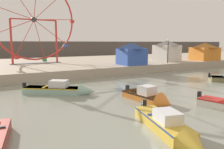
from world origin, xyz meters
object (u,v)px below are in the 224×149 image
(carnival_booth_white_ticket, at_px, (167,50))
(promenade_lamp_near, at_px, (168,47))
(ferris_wheel_red_frame, at_px, (34,21))
(carnival_booth_orange_canopy, at_px, (205,51))
(carnival_booth_blue_tent, at_px, (131,53))
(motorboat_seafoam, at_px, (63,89))
(motorboat_mustard_yellow, at_px, (170,128))
(motorboat_orange_hull, at_px, (150,97))

(carnival_booth_white_ticket, distance_m, promenade_lamp_near, 4.22)
(ferris_wheel_red_frame, height_order, carnival_booth_orange_canopy, ferris_wheel_red_frame)
(carnival_booth_orange_canopy, bearing_deg, ferris_wheel_red_frame, 167.76)
(ferris_wheel_red_frame, distance_m, carnival_booth_orange_canopy, 28.13)
(carnival_booth_blue_tent, relative_size, carnival_booth_white_ticket, 0.92)
(motorboat_seafoam, xyz_separation_m, carnival_booth_white_ticket, (20.92, 10.24, 2.48))
(carnival_booth_orange_canopy, xyz_separation_m, promenade_lamp_near, (-9.38, -0.88, 0.76))
(ferris_wheel_red_frame, relative_size, carnival_booth_orange_canopy, 2.58)
(ferris_wheel_red_frame, distance_m, promenade_lamp_near, 19.77)
(motorboat_mustard_yellow, bearing_deg, motorboat_seafoam, -155.59)
(motorboat_orange_hull, xyz_separation_m, motorboat_seafoam, (-4.51, 5.39, 0.02))
(motorboat_mustard_yellow, xyz_separation_m, ferris_wheel_red_frame, (-0.69, 26.45, 6.78))
(motorboat_mustard_yellow, bearing_deg, carnival_booth_orange_canopy, 140.07)
(carnival_booth_white_ticket, bearing_deg, ferris_wheel_red_frame, 159.51)
(carnival_booth_white_ticket, height_order, promenade_lamp_near, promenade_lamp_near)
(ferris_wheel_red_frame, bearing_deg, carnival_booth_orange_canopy, -17.32)
(motorboat_orange_hull, distance_m, promenade_lamp_near, 18.75)
(carnival_booth_white_ticket, distance_m, carnival_booth_orange_canopy, 6.99)
(carnival_booth_orange_canopy, bearing_deg, motorboat_mustard_yellow, -139.78)
(carnival_booth_orange_canopy, bearing_deg, promenade_lamp_near, -169.55)
(motorboat_mustard_yellow, height_order, ferris_wheel_red_frame, ferris_wheel_red_frame)
(motorboat_mustard_yellow, relative_size, promenade_lamp_near, 1.56)
(motorboat_orange_hull, relative_size, promenade_lamp_near, 1.27)
(motorboat_mustard_yellow, height_order, motorboat_seafoam, motorboat_seafoam)
(motorboat_seafoam, bearing_deg, motorboat_orange_hull, -13.43)
(ferris_wheel_red_frame, bearing_deg, carnival_booth_blue_tent, -36.65)
(motorboat_seafoam, height_order, carnival_booth_orange_canopy, carnival_booth_orange_canopy)
(motorboat_orange_hull, xyz_separation_m, carnival_booth_orange_canopy, (23.02, 13.38, 2.30))
(motorboat_seafoam, height_order, carnival_booth_blue_tent, carnival_booth_blue_tent)
(carnival_booth_white_ticket, bearing_deg, motorboat_seafoam, -157.59)
(motorboat_seafoam, height_order, ferris_wheel_red_frame, ferris_wheel_red_frame)
(motorboat_mustard_yellow, relative_size, carnival_booth_blue_tent, 1.45)
(motorboat_orange_hull, bearing_deg, carnival_booth_white_ticket, 127.97)
(motorboat_orange_hull, relative_size, ferris_wheel_red_frame, 0.37)
(ferris_wheel_red_frame, bearing_deg, motorboat_seafoam, -93.57)
(carnival_booth_orange_canopy, bearing_deg, motorboat_orange_hull, -144.76)
(motorboat_mustard_yellow, bearing_deg, promenade_lamp_near, 151.38)
(ferris_wheel_red_frame, relative_size, carnival_booth_white_ticket, 2.94)
(carnival_booth_orange_canopy, height_order, promenade_lamp_near, promenade_lamp_near)
(motorboat_mustard_yellow, relative_size, ferris_wheel_red_frame, 0.45)
(carnival_booth_white_ticket, xyz_separation_m, carnival_booth_orange_canopy, (6.61, -2.25, -0.20))
(carnival_booth_blue_tent, xyz_separation_m, promenade_lamp_near, (5.97, -0.85, 0.75))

